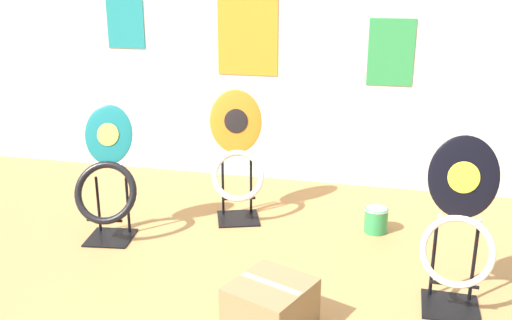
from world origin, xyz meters
TOP-DOWN VIEW (x-y plane):
  - wall_back at (-0.00, 2.37)m, footprint 8.00×0.07m
  - toilet_seat_display_jazz_black at (1.32, 0.68)m, footprint 0.36×0.29m
  - toilet_seat_display_orange_sun at (-0.03, 1.50)m, footprint 0.45×0.45m
  - toilet_seat_display_teal_sax at (-0.74, 0.99)m, footprint 0.42×0.36m
  - paint_can at (0.91, 1.48)m, footprint 0.16×0.16m
  - storage_box at (0.47, 0.25)m, footprint 0.44×0.46m

SIDE VIEW (x-z plane):
  - paint_can at x=0.91m, z-range 0.00..0.17m
  - storage_box at x=0.47m, z-range 0.00..0.24m
  - toilet_seat_display_teal_sax at x=-0.74m, z-range -0.04..0.80m
  - toilet_seat_display_orange_sun at x=-0.03m, z-range -0.02..0.85m
  - toilet_seat_display_jazz_black at x=1.32m, z-range 0.00..0.87m
  - wall_back at x=0.00m, z-range 0.00..2.60m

